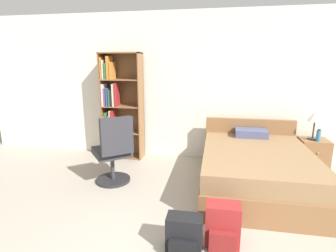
% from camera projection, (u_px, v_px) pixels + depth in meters
% --- Properties ---
extents(wall_back, '(9.00, 0.06, 2.60)m').
position_uv_depth(wall_back, '(216.00, 88.00, 4.61)').
color(wall_back, silver).
rests_on(wall_back, ground_plane).
extents(bookshelf, '(0.72, 0.33, 1.90)m').
position_uv_depth(bookshelf, '(117.00, 108.00, 4.76)').
color(bookshelf, brown).
rests_on(bookshelf, ground_plane).
extents(bed, '(1.46, 1.95, 0.81)m').
position_uv_depth(bed, '(255.00, 168.00, 3.67)').
color(bed, brown).
rests_on(bed, ground_plane).
extents(office_chair, '(0.71, 0.72, 1.02)m').
position_uv_depth(office_chair, '(114.00, 153.00, 3.72)').
color(office_chair, '#232326').
rests_on(office_chair, ground_plane).
extents(nightstand, '(0.43, 0.42, 0.53)m').
position_uv_depth(nightstand, '(313.00, 155.00, 4.25)').
color(nightstand, brown).
rests_on(nightstand, ground_plane).
extents(table_lamp, '(0.23, 0.23, 0.47)m').
position_uv_depth(table_lamp, '(315.00, 117.00, 4.11)').
color(table_lamp, '#333333').
rests_on(table_lamp, nightstand).
extents(water_bottle, '(0.07, 0.07, 0.19)m').
position_uv_depth(water_bottle, '(319.00, 136.00, 4.07)').
color(water_bottle, teal).
rests_on(water_bottle, nightstand).
extents(backpack_red, '(0.32, 0.27, 0.42)m').
position_uv_depth(backpack_red, '(223.00, 226.00, 2.50)').
color(backpack_red, maroon).
rests_on(backpack_red, ground_plane).
extents(backpack_black, '(0.33, 0.25, 0.35)m').
position_uv_depth(backpack_black, '(184.00, 235.00, 2.41)').
color(backpack_black, black).
rests_on(backpack_black, ground_plane).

